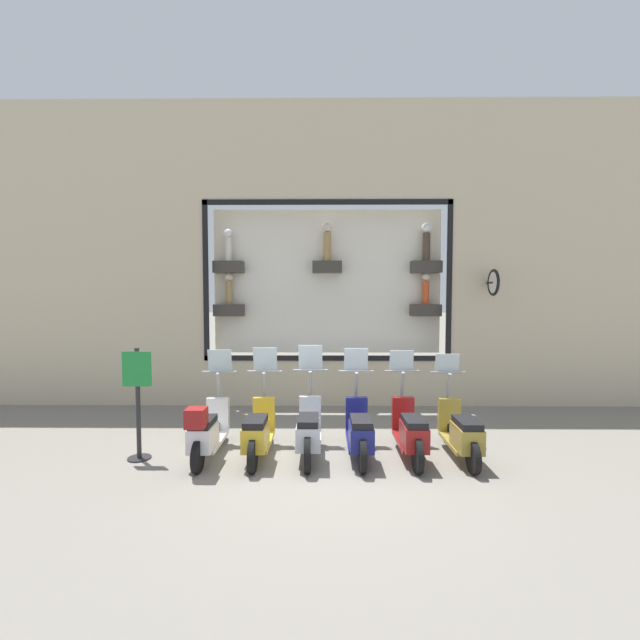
% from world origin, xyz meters
% --- Properties ---
extents(ground_plane, '(120.00, 120.00, 0.00)m').
position_xyz_m(ground_plane, '(0.00, 0.00, 0.00)').
color(ground_plane, gray).
extents(building_facade, '(1.22, 36.00, 7.04)m').
position_xyz_m(building_facade, '(3.60, -0.00, 3.57)').
color(building_facade, beige).
rests_on(building_facade, ground_plane).
extents(scooter_olive_0, '(1.79, 0.61, 1.57)m').
position_xyz_m(scooter_olive_0, '(0.16, -2.09, 0.42)').
color(scooter_olive_0, black).
rests_on(scooter_olive_0, ground_plane).
extents(scooter_red_1, '(1.80, 0.60, 1.63)m').
position_xyz_m(scooter_red_1, '(0.16, -1.29, 0.44)').
color(scooter_red_1, black).
rests_on(scooter_red_1, ground_plane).
extents(scooter_navy_2, '(1.80, 0.60, 1.67)m').
position_xyz_m(scooter_navy_2, '(0.16, -0.49, 0.44)').
color(scooter_navy_2, black).
rests_on(scooter_navy_2, ground_plane).
extents(scooter_silver_3, '(1.81, 0.60, 1.72)m').
position_xyz_m(scooter_silver_3, '(0.17, 0.31, 0.45)').
color(scooter_silver_3, black).
rests_on(scooter_silver_3, ground_plane).
extents(scooter_yellow_4, '(1.80, 0.60, 1.68)m').
position_xyz_m(scooter_yellow_4, '(0.16, 1.11, 0.43)').
color(scooter_yellow_4, black).
rests_on(scooter_yellow_4, ground_plane).
extents(scooter_white_5, '(1.80, 0.61, 1.64)m').
position_xyz_m(scooter_white_5, '(0.10, 1.92, 0.47)').
color(scooter_white_5, black).
rests_on(scooter_white_5, ground_plane).
extents(shop_sign_post, '(0.36, 0.45, 1.77)m').
position_xyz_m(shop_sign_post, '(0.10, 3.00, 0.96)').
color(shop_sign_post, '#232326').
rests_on(shop_sign_post, ground_plane).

